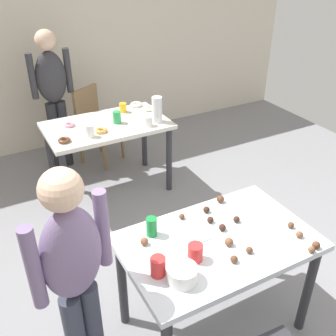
{
  "coord_description": "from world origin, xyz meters",
  "views": [
    {
      "loc": [
        -1.13,
        -1.51,
        2.28
      ],
      "look_at": [
        -0.01,
        0.57,
        0.9
      ],
      "focal_mm": 41.62,
      "sensor_mm": 36.0,
      "label": 1
    }
  ],
  "objects_px": {
    "chair_far_table": "(95,121)",
    "person_girl_near": "(75,273)",
    "mixing_bowl": "(182,274)",
    "dining_table_near": "(217,253)",
    "pitcher_far": "(157,110)",
    "person_adult_far": "(53,89)",
    "dining_table_far": "(107,134)",
    "soda_can": "(152,227)"
  },
  "relations": [
    {
      "from": "chair_far_table",
      "to": "person_girl_near",
      "type": "relative_size",
      "value": 0.59
    },
    {
      "from": "mixing_bowl",
      "to": "dining_table_near",
      "type": "bearing_deg",
      "value": 26.66
    },
    {
      "from": "person_girl_near",
      "to": "pitcher_far",
      "type": "xyz_separation_m",
      "value": [
        1.33,
        1.72,
        0.0
      ]
    },
    {
      "from": "person_girl_near",
      "to": "mixing_bowl",
      "type": "distance_m",
      "value": 0.54
    },
    {
      "from": "person_adult_far",
      "to": "mixing_bowl",
      "type": "relative_size",
      "value": 9.51
    },
    {
      "from": "dining_table_near",
      "to": "mixing_bowl",
      "type": "bearing_deg",
      "value": -153.34
    },
    {
      "from": "dining_table_far",
      "to": "person_girl_near",
      "type": "bearing_deg",
      "value": -114.62
    },
    {
      "from": "dining_table_near",
      "to": "pitcher_far",
      "type": "relative_size",
      "value": 4.55
    },
    {
      "from": "dining_table_near",
      "to": "soda_can",
      "type": "relative_size",
      "value": 9.39
    },
    {
      "from": "person_adult_far",
      "to": "dining_table_far",
      "type": "bearing_deg",
      "value": -67.47
    },
    {
      "from": "dining_table_far",
      "to": "person_adult_far",
      "type": "height_order",
      "value": "person_adult_far"
    },
    {
      "from": "person_girl_near",
      "to": "pitcher_far",
      "type": "distance_m",
      "value": 2.17
    },
    {
      "from": "person_girl_near",
      "to": "dining_table_near",
      "type": "bearing_deg",
      "value": -0.93
    },
    {
      "from": "person_girl_near",
      "to": "person_adult_far",
      "type": "relative_size",
      "value": 0.95
    },
    {
      "from": "dining_table_near",
      "to": "soda_can",
      "type": "xyz_separation_m",
      "value": [
        -0.33,
        0.23,
        0.17
      ]
    },
    {
      "from": "chair_far_table",
      "to": "mixing_bowl",
      "type": "distance_m",
      "value": 2.85
    },
    {
      "from": "dining_table_far",
      "to": "pitcher_far",
      "type": "distance_m",
      "value": 0.55
    },
    {
      "from": "person_adult_far",
      "to": "soda_can",
      "type": "relative_size",
      "value": 12.6
    },
    {
      "from": "dining_table_far",
      "to": "soda_can",
      "type": "height_order",
      "value": "soda_can"
    },
    {
      "from": "soda_can",
      "to": "mixing_bowl",
      "type": "bearing_deg",
      "value": -93.14
    },
    {
      "from": "chair_far_table",
      "to": "person_adult_far",
      "type": "xyz_separation_m",
      "value": [
        -0.41,
        0.04,
        0.43
      ]
    },
    {
      "from": "pitcher_far",
      "to": "dining_table_far",
      "type": "bearing_deg",
      "value": 157.92
    },
    {
      "from": "person_girl_near",
      "to": "soda_can",
      "type": "relative_size",
      "value": 12.01
    },
    {
      "from": "dining_table_far",
      "to": "mixing_bowl",
      "type": "bearing_deg",
      "value": -99.98
    },
    {
      "from": "dining_table_near",
      "to": "person_adult_far",
      "type": "distance_m",
      "value": 2.69
    },
    {
      "from": "soda_can",
      "to": "person_girl_near",
      "type": "bearing_deg",
      "value": -157.82
    },
    {
      "from": "chair_far_table",
      "to": "pitcher_far",
      "type": "distance_m",
      "value": 1.03
    },
    {
      "from": "chair_far_table",
      "to": "pitcher_far",
      "type": "relative_size",
      "value": 3.46
    },
    {
      "from": "dining_table_near",
      "to": "dining_table_far",
      "type": "xyz_separation_m",
      "value": [
        0.02,
        1.91,
        0.0
      ]
    },
    {
      "from": "person_adult_far",
      "to": "pitcher_far",
      "type": "relative_size",
      "value": 6.11
    },
    {
      "from": "dining_table_far",
      "to": "person_girl_near",
      "type": "distance_m",
      "value": 2.1
    },
    {
      "from": "soda_can",
      "to": "pitcher_far",
      "type": "distance_m",
      "value": 1.7
    },
    {
      "from": "mixing_bowl",
      "to": "soda_can",
      "type": "distance_m",
      "value": 0.4
    },
    {
      "from": "person_adult_far",
      "to": "mixing_bowl",
      "type": "distance_m",
      "value": 2.84
    },
    {
      "from": "person_adult_far",
      "to": "soda_can",
      "type": "distance_m",
      "value": 2.43
    },
    {
      "from": "dining_table_far",
      "to": "mixing_bowl",
      "type": "relative_size",
      "value": 7.29
    },
    {
      "from": "person_adult_far",
      "to": "soda_can",
      "type": "bearing_deg",
      "value": -90.87
    },
    {
      "from": "chair_far_table",
      "to": "person_girl_near",
      "type": "bearing_deg",
      "value": -110.4
    },
    {
      "from": "dining_table_near",
      "to": "person_girl_near",
      "type": "xyz_separation_m",
      "value": [
        -0.85,
        0.01,
        0.23
      ]
    },
    {
      "from": "person_adult_far",
      "to": "pitcher_far",
      "type": "bearing_deg",
      "value": -50.52
    },
    {
      "from": "person_girl_near",
      "to": "soda_can",
      "type": "height_order",
      "value": "person_girl_near"
    },
    {
      "from": "dining_table_far",
      "to": "chair_far_table",
      "type": "distance_m",
      "value": 0.72
    }
  ]
}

